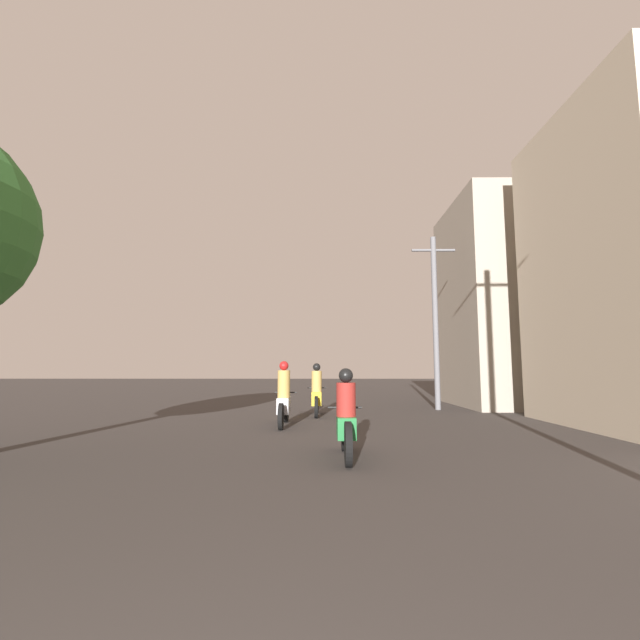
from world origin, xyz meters
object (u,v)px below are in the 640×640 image
object	(u,v)px
motorcycle_green	(346,421)
building_right_far	(512,303)
motorcycle_yellow	(317,395)
motorcycle_silver	(284,400)
utility_pole_far	(435,317)

from	to	relation	value
motorcycle_green	building_right_far	world-z (taller)	building_right_far
motorcycle_green	motorcycle_yellow	size ratio (longest dim) A/B	0.97
motorcycle_green	motorcycle_silver	bearing A→B (deg)	103.76
motorcycle_green	motorcycle_yellow	xyz separation A→B (m)	(-0.60, 6.37, 0.05)
motorcycle_green	utility_pole_far	size ratio (longest dim) A/B	0.31
motorcycle_green	utility_pole_far	distance (m)	9.52
motorcycle_silver	motorcycle_yellow	size ratio (longest dim) A/B	1.06
motorcycle_silver	motorcycle_yellow	world-z (taller)	motorcycle_silver
motorcycle_yellow	utility_pole_far	size ratio (longest dim) A/B	0.32
motorcycle_green	building_right_far	size ratio (longest dim) A/B	0.24
motorcycle_silver	utility_pole_far	xyz separation A→B (m)	(5.12, 4.36, 2.67)
utility_pole_far	building_right_far	bearing A→B (deg)	25.53
motorcycle_green	motorcycle_silver	xyz separation A→B (m)	(-1.41, 3.96, 0.06)
motorcycle_green	building_right_far	xyz separation A→B (m)	(7.31, 10.04, 3.51)
building_right_far	motorcycle_green	bearing A→B (deg)	-126.07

